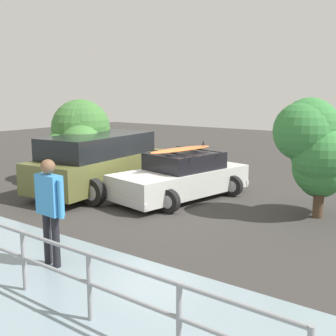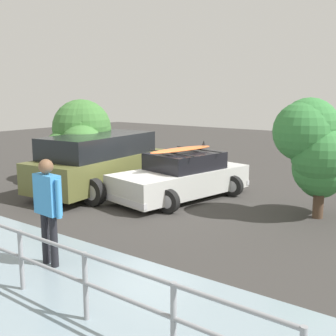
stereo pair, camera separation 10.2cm
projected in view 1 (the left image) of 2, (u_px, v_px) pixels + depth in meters
The scene contains 7 objects.
ground_plane at pixel (151, 200), 11.70m from camera, with size 44.00×44.00×0.02m, color #383533.
sedan_car at pixel (181, 177), 11.79m from camera, with size 2.74×4.32×1.57m.
suv_car at pixel (99, 162), 12.55m from camera, with size 2.84×4.77×1.71m.
person_bystander at pixel (50, 203), 7.08m from camera, with size 0.72×0.25×1.86m.
railing_fence at pixel (23, 251), 6.26m from camera, with size 8.62×0.19×0.93m.
bush_near_left at pixel (314, 149), 9.80m from camera, with size 1.76×1.92×2.83m.
bush_near_right at pixel (79, 134), 13.59m from camera, with size 2.30×2.33×2.72m.
Camera 1 is at (-7.07, 8.89, 2.95)m, focal length 45.00 mm.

